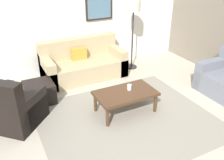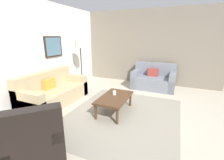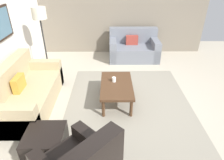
{
  "view_description": "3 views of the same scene",
  "coord_description": "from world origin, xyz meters",
  "px_view_note": "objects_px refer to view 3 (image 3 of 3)",
  "views": [
    {
      "loc": [
        -1.88,
        -3.12,
        2.61
      ],
      "look_at": [
        -0.15,
        0.29,
        0.7
      ],
      "focal_mm": 39.68,
      "sensor_mm": 36.0,
      "label": 1
    },
    {
      "loc": [
        -3.12,
        -1.06,
        1.82
      ],
      "look_at": [
        0.04,
        0.29,
        0.84
      ],
      "focal_mm": 24.69,
      "sensor_mm": 36.0,
      "label": 2
    },
    {
      "loc": [
        -3.29,
        0.38,
        2.45
      ],
      "look_at": [
        -0.07,
        0.35,
        0.61
      ],
      "focal_mm": 31.44,
      "sensor_mm": 36.0,
      "label": 3
    }
  ],
  "objects_px": {
    "coffee_table": "(117,86)",
    "lamp_standing": "(40,21)",
    "couch_loveseat": "(133,48)",
    "ottoman": "(46,143)",
    "framed_artwork": "(2,23)",
    "couch_main": "(24,93)",
    "cup": "(114,79)"
  },
  "relations": [
    {
      "from": "coffee_table",
      "to": "lamp_standing",
      "type": "distance_m",
      "value": 2.33
    },
    {
      "from": "couch_loveseat",
      "to": "ottoman",
      "type": "distance_m",
      "value": 4.03
    },
    {
      "from": "framed_artwork",
      "to": "couch_main",
      "type": "bearing_deg",
      "value": -147.52
    },
    {
      "from": "couch_loveseat",
      "to": "ottoman",
      "type": "bearing_deg",
      "value": 155.48
    },
    {
      "from": "couch_main",
      "to": "cup",
      "type": "height_order",
      "value": "couch_main"
    },
    {
      "from": "coffee_table",
      "to": "lamp_standing",
      "type": "xyz_separation_m",
      "value": [
        1.17,
        1.72,
        1.05
      ]
    },
    {
      "from": "couch_loveseat",
      "to": "cup",
      "type": "relative_size",
      "value": 14.79
    },
    {
      "from": "cup",
      "to": "framed_artwork",
      "type": "distance_m",
      "value": 2.48
    },
    {
      "from": "ottoman",
      "to": "framed_artwork",
      "type": "relative_size",
      "value": 0.81
    },
    {
      "from": "coffee_table",
      "to": "cup",
      "type": "height_order",
      "value": "cup"
    },
    {
      "from": "ottoman",
      "to": "coffee_table",
      "type": "height_order",
      "value": "coffee_table"
    },
    {
      "from": "ottoman",
      "to": "lamp_standing",
      "type": "bearing_deg",
      "value": 14.22
    },
    {
      "from": "cup",
      "to": "couch_loveseat",
      "type": "bearing_deg",
      "value": -16.07
    },
    {
      "from": "couch_main",
      "to": "framed_artwork",
      "type": "xyz_separation_m",
      "value": [
        0.66,
        0.42,
        1.22
      ]
    },
    {
      "from": "cup",
      "to": "coffee_table",
      "type": "bearing_deg",
      "value": -154.56
    },
    {
      "from": "coffee_table",
      "to": "lamp_standing",
      "type": "relative_size",
      "value": 0.64
    },
    {
      "from": "ottoman",
      "to": "framed_artwork",
      "type": "bearing_deg",
      "value": 32.4
    },
    {
      "from": "ottoman",
      "to": "lamp_standing",
      "type": "relative_size",
      "value": 0.33
    },
    {
      "from": "ottoman",
      "to": "framed_artwork",
      "type": "height_order",
      "value": "framed_artwork"
    },
    {
      "from": "couch_loveseat",
      "to": "framed_artwork",
      "type": "xyz_separation_m",
      "value": [
        -1.81,
        2.85,
        1.21
      ]
    },
    {
      "from": "coffee_table",
      "to": "lamp_standing",
      "type": "height_order",
      "value": "lamp_standing"
    },
    {
      "from": "ottoman",
      "to": "lamp_standing",
      "type": "height_order",
      "value": "lamp_standing"
    },
    {
      "from": "couch_main",
      "to": "coffee_table",
      "type": "bearing_deg",
      "value": -85.6
    },
    {
      "from": "couch_loveseat",
      "to": "ottoman",
      "type": "relative_size",
      "value": 2.62
    },
    {
      "from": "couch_main",
      "to": "ottoman",
      "type": "height_order",
      "value": "couch_main"
    },
    {
      "from": "couch_loveseat",
      "to": "framed_artwork",
      "type": "distance_m",
      "value": 3.59
    },
    {
      "from": "ottoman",
      "to": "cup",
      "type": "relative_size",
      "value": 5.65
    },
    {
      "from": "couch_loveseat",
      "to": "lamp_standing",
      "type": "xyz_separation_m",
      "value": [
        -1.16,
        2.3,
        1.11
      ]
    },
    {
      "from": "ottoman",
      "to": "coffee_table",
      "type": "relative_size",
      "value": 0.51
    },
    {
      "from": "lamp_standing",
      "to": "couch_loveseat",
      "type": "bearing_deg",
      "value": -63.22
    },
    {
      "from": "coffee_table",
      "to": "couch_main",
      "type": "bearing_deg",
      "value": 94.4
    },
    {
      "from": "couch_loveseat",
      "to": "lamp_standing",
      "type": "relative_size",
      "value": 0.86
    }
  ]
}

